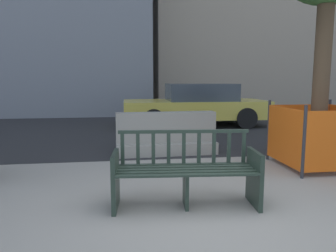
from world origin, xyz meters
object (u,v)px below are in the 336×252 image
(jersey_barrier_centre, at_px, (166,137))
(construction_fence, at_px, (318,135))
(street_bench, at_px, (186,173))
(car_taxi_near, at_px, (196,105))

(jersey_barrier_centre, relative_size, construction_fence, 1.61)
(street_bench, distance_m, car_taxi_near, 6.87)
(car_taxi_near, bearing_deg, jersey_barrier_centre, -111.33)
(jersey_barrier_centre, xyz_separation_m, construction_fence, (2.42, -1.38, 0.22))
(street_bench, distance_m, jersey_barrier_centre, 2.80)
(jersey_barrier_centre, height_order, car_taxi_near, car_taxi_near)
(street_bench, distance_m, construction_fence, 2.94)
(jersey_barrier_centre, distance_m, car_taxi_near, 4.16)
(car_taxi_near, bearing_deg, construction_fence, -80.12)
(jersey_barrier_centre, relative_size, car_taxi_near, 0.44)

